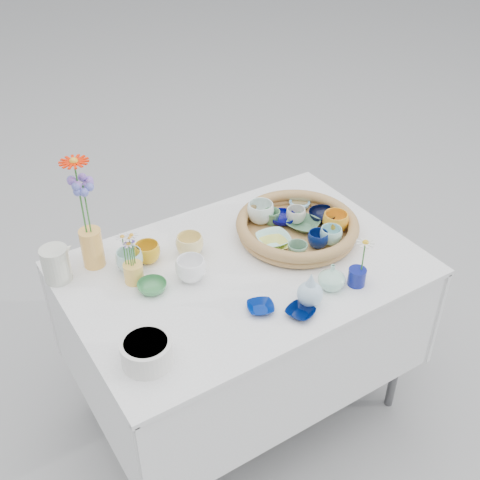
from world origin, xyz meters
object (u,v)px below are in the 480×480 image
display_table (242,404)px  bud_vase_seafoam (332,277)px  tall_vase_yellow (92,248)px  wicker_tray (297,228)px

display_table → bud_vase_seafoam: size_ratio=12.89×
display_table → tall_vase_yellow: bearing=146.4°
wicker_tray → tall_vase_yellow: (-0.73, 0.25, 0.04)m
wicker_tray → tall_vase_yellow: size_ratio=3.19×
display_table → tall_vase_yellow: 1.00m
wicker_tray → bud_vase_seafoam: 0.33m
bud_vase_seafoam → tall_vase_yellow: bearing=138.7°
display_table → wicker_tray: size_ratio=2.66×
wicker_tray → tall_vase_yellow: bearing=161.1°
display_table → wicker_tray: bearing=10.1°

